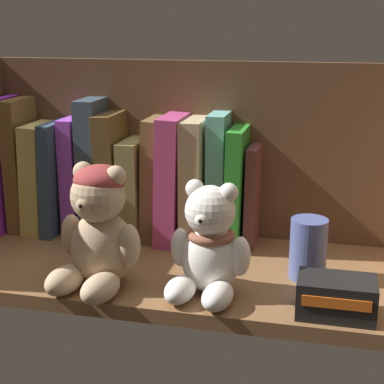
{
  "coord_description": "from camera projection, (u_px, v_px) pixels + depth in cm",
  "views": [
    {
      "loc": [
        20.36,
        -77.56,
        36.26
      ],
      "look_at": [
        1.89,
        0.0,
        13.13
      ],
      "focal_mm": 56.23,
      "sensor_mm": 36.0,
      "label": 1
    }
  ],
  "objects": [
    {
      "name": "shelf_board",
      "position": [
        179.0,
        272.0,
        0.87
      ],
      "size": [
        68.68,
        28.01,
        2.0
      ],
      "primitive_type": "cube",
      "color": "brown",
      "rests_on": "ground"
    },
    {
      "name": "shelf_back_panel",
      "position": [
        202.0,
        156.0,
        0.97
      ],
      "size": [
        71.08,
        1.2,
        29.98
      ],
      "primitive_type": "cube",
      "color": "brown",
      "rests_on": "ground"
    },
    {
      "name": "book_0",
      "position": [
        14.0,
        161.0,
        1.02
      ],
      "size": [
        1.67,
        14.62,
        21.94
      ],
      "primitive_type": "cube",
      "color": "purple",
      "rests_on": "shelf_board"
    },
    {
      "name": "book_1",
      "position": [
        28.0,
        162.0,
        1.01
      ],
      "size": [
        2.55,
        12.42,
        21.79
      ],
      "primitive_type": "cube",
      "color": "brown",
      "rests_on": "shelf_board"
    },
    {
      "name": "book_2",
      "position": [
        47.0,
        174.0,
        1.01
      ],
      "size": [
        3.93,
        13.34,
        18.01
      ],
      "primitive_type": "cube",
      "rotation": [
        0.0,
        0.04,
        0.0
      ],
      "color": "#CCBB60",
      "rests_on": "shelf_board"
    },
    {
      "name": "book_3",
      "position": [
        63.0,
        174.0,
        1.0
      ],
      "size": [
        2.65,
        14.53,
        18.47
      ],
      "primitive_type": "cube",
      "rotation": [
        0.0,
        0.04,
        0.0
      ],
      "color": "#2F475D",
      "rests_on": "shelf_board"
    },
    {
      "name": "book_4",
      "position": [
        78.0,
        173.0,
        1.0
      ],
      "size": [
        2.52,
        9.83,
        18.94
      ],
      "primitive_type": "cube",
      "color": "#A446D0",
      "rests_on": "shelf_board"
    },
    {
      "name": "book_5",
      "position": [
        96.0,
        165.0,
        0.98
      ],
      "size": [
        3.26,
        9.86,
        22.04
      ],
      "primitive_type": "cube",
      "color": "#3A4C5D",
      "rests_on": "shelf_board"
    },
    {
      "name": "book_6",
      "position": [
        117.0,
        173.0,
        0.98
      ],
      "size": [
        3.73,
        12.35,
        20.07
      ],
      "primitive_type": "cube",
      "rotation": [
        0.0,
        -0.03,
        0.0
      ],
      "color": "brown",
      "rests_on": "shelf_board"
    },
    {
      "name": "book_7",
      "position": [
        138.0,
        186.0,
        0.98
      ],
      "size": [
        3.16,
        12.77,
        15.93
      ],
      "primitive_type": "cube",
      "color": "olive",
      "rests_on": "shelf_board"
    },
    {
      "name": "book_8",
      "position": [
        156.0,
        177.0,
        0.97
      ],
      "size": [
        2.94,
        11.04,
        19.55
      ],
      "primitive_type": "cube",
      "rotation": [
        0.0,
        0.04,
        0.0
      ],
      "color": "brown",
      "rests_on": "shelf_board"
    },
    {
      "name": "book_9",
      "position": [
        176.0,
        176.0,
        0.96
      ],
      "size": [
        4.0,
        13.8,
        20.13
      ],
      "primitive_type": "cube",
      "rotation": [
        0.0,
        0.03,
        0.0
      ],
      "color": "#BC407B",
      "rests_on": "shelf_board"
    },
    {
      "name": "book_10",
      "position": [
        198.0,
        179.0,
        0.95
      ],
      "size": [
        3.2,
        13.06,
        19.65
      ],
      "primitive_type": "cube",
      "color": "tan",
      "rests_on": "shelf_board"
    },
    {
      "name": "book_11",
      "position": [
        219.0,
        177.0,
        0.94
      ],
      "size": [
        2.77,
        9.02,
        20.46
      ],
      "primitive_type": "cube",
      "color": "#6BB5AC",
      "rests_on": "shelf_board"
    },
    {
      "name": "book_12",
      "position": [
        238.0,
        185.0,
        0.94
      ],
      "size": [
        2.75,
        12.83,
        18.59
      ],
      "primitive_type": "cube",
      "rotation": [
        0.0,
        0.02,
        0.0
      ],
      "color": "#288726",
      "rests_on": "shelf_board"
    },
    {
      "name": "book_13",
      "position": [
        254.0,
        194.0,
        0.94
      ],
      "size": [
        1.84,
        9.16,
        15.71
      ],
      "primitive_type": "cube",
      "rotation": [
        0.0,
        0.01,
        0.0
      ],
      "color": "brown",
      "rests_on": "shelf_board"
    },
    {
      "name": "teddy_bear_larger",
      "position": [
        98.0,
        230.0,
        0.78
      ],
      "size": [
        12.4,
        12.83,
        16.47
      ],
      "color": "tan",
      "rests_on": "shelf_board"
    },
    {
      "name": "teddy_bear_smaller",
      "position": [
        209.0,
        247.0,
        0.76
      ],
      "size": [
        10.98,
        11.36,
        14.83
      ],
      "color": "white",
      "rests_on": "shelf_board"
    },
    {
      "name": "pillar_candle",
      "position": [
        308.0,
        248.0,
        0.82
      ],
      "size": [
        5.03,
        5.03,
        8.42
      ],
      "primitive_type": "cylinder",
      "color": "#4C5B99",
      "rests_on": "shelf_board"
    },
    {
      "name": "small_product_box",
      "position": [
        336.0,
        297.0,
        0.71
      ],
      "size": [
        9.25,
        6.01,
        4.64
      ],
      "color": "black",
      "rests_on": "shelf_board"
    }
  ]
}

